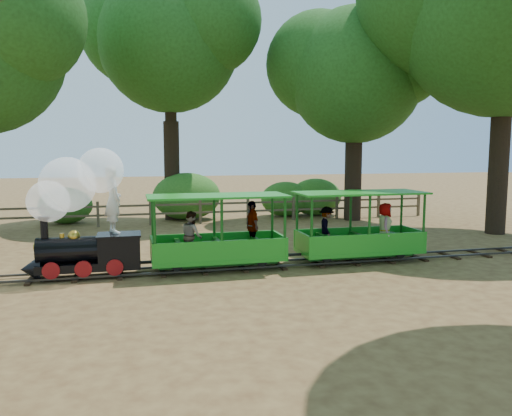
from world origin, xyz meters
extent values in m
plane|color=olive|center=(0.00, 0.00, 0.00)|extent=(90.00, 90.00, 0.00)
cube|color=#3F3D3A|center=(0.00, -0.30, 0.08)|extent=(22.00, 0.05, 0.05)
cube|color=#3F3D3A|center=(0.00, 0.30, 0.08)|extent=(22.00, 0.05, 0.05)
cube|color=#382314|center=(0.00, 0.00, 0.03)|extent=(0.12, 1.00, 0.05)
cube|color=#382314|center=(-5.00, 0.00, 0.03)|extent=(0.12, 1.00, 0.05)
cube|color=#382314|center=(5.00, 0.00, 0.03)|extent=(0.12, 1.00, 0.05)
cube|color=black|center=(-4.70, 0.00, 0.29)|extent=(2.35, 0.75, 0.19)
cylinder|color=black|center=(-5.07, 0.00, 0.69)|extent=(1.49, 0.60, 0.60)
cylinder|color=black|center=(-5.66, 0.00, 1.22)|extent=(0.17, 0.17, 0.47)
sphere|color=gold|center=(-5.02, 0.00, 1.01)|extent=(0.28, 0.28, 0.28)
cylinder|color=gold|center=(-5.28, 0.00, 1.03)|extent=(0.11, 0.11, 0.11)
cube|color=black|center=(-4.00, 0.00, 0.68)|extent=(0.96, 0.75, 0.59)
cube|color=black|center=(-4.00, 0.00, 1.00)|extent=(1.01, 0.81, 0.04)
cone|color=black|center=(-5.98, 0.00, 0.27)|extent=(0.48, 0.68, 0.68)
cylinder|color=gold|center=(-5.85, 0.00, 0.79)|extent=(0.11, 0.15, 0.15)
cylinder|color=maroon|center=(-5.50, -0.38, 0.29)|extent=(0.38, 0.06, 0.38)
cylinder|color=maroon|center=(-5.50, 0.38, 0.29)|extent=(0.38, 0.06, 0.38)
cylinder|color=maroon|center=(-4.80, -0.38, 0.29)|extent=(0.38, 0.06, 0.38)
cylinder|color=maroon|center=(-4.80, 0.38, 0.29)|extent=(0.38, 0.06, 0.38)
cylinder|color=maroon|center=(-4.11, -0.38, 0.29)|extent=(0.38, 0.06, 0.38)
cylinder|color=maroon|center=(-4.11, 0.38, 0.29)|extent=(0.38, 0.06, 0.38)
sphere|color=white|center=(-5.55, 0.05, 1.83)|extent=(0.96, 0.96, 0.96)
sphere|color=white|center=(-5.12, 0.10, 2.20)|extent=(1.28, 1.28, 1.28)
sphere|color=white|center=(-4.38, 0.15, 2.52)|extent=(1.07, 1.07, 1.07)
imported|color=silver|center=(-4.12, 0.15, 1.82)|extent=(0.57, 0.69, 1.61)
cube|color=#209320|center=(-1.62, 0.00, 0.31)|extent=(3.30, 1.26, 0.10)
cube|color=#125213|center=(-1.62, 0.00, 0.20)|extent=(2.97, 0.49, 0.14)
cube|color=#209320|center=(-1.62, -0.59, 0.61)|extent=(3.30, 0.06, 0.49)
cube|color=#209320|center=(-1.62, 0.59, 0.61)|extent=(3.30, 0.06, 0.49)
cube|color=#209320|center=(-1.62, 0.00, 1.87)|extent=(3.45, 1.41, 0.05)
cylinder|color=#125213|center=(-3.19, -0.57, 1.09)|extent=(0.07, 0.07, 1.55)
cylinder|color=#125213|center=(-3.19, 0.57, 1.09)|extent=(0.07, 0.07, 1.55)
cylinder|color=#125213|center=(-0.04, -0.57, 1.09)|extent=(0.07, 0.07, 1.55)
cylinder|color=#125213|center=(-0.04, 0.57, 1.09)|extent=(0.07, 0.07, 1.55)
cube|color=#125213|center=(-2.61, 0.00, 0.56)|extent=(0.12, 1.07, 0.39)
cube|color=#125213|center=(-1.62, 0.00, 0.56)|extent=(0.12, 1.07, 0.39)
cube|color=#125213|center=(-0.63, 0.00, 0.56)|extent=(0.12, 1.07, 0.39)
cylinder|color=black|center=(-2.67, -0.33, 0.24)|extent=(0.27, 0.06, 0.27)
cylinder|color=black|center=(-2.67, 0.33, 0.24)|extent=(0.27, 0.06, 0.27)
cylinder|color=black|center=(-0.56, -0.33, 0.24)|extent=(0.27, 0.06, 0.27)
cylinder|color=black|center=(-0.56, 0.33, 0.24)|extent=(0.27, 0.06, 0.27)
imported|color=gray|center=(-2.31, -0.30, 0.95)|extent=(0.59, 0.67, 1.18)
imported|color=gray|center=(-0.66, 0.33, 1.03)|extent=(0.38, 0.80, 1.33)
cube|color=#209320|center=(2.23, 0.00, 0.31)|extent=(3.30, 1.26, 0.10)
cube|color=#125213|center=(2.23, 0.00, 0.20)|extent=(2.97, 0.49, 0.14)
cube|color=#209320|center=(2.23, -0.59, 0.61)|extent=(3.30, 0.06, 0.49)
cube|color=#209320|center=(2.23, 0.59, 0.61)|extent=(3.30, 0.06, 0.49)
cube|color=#209320|center=(2.23, 0.00, 1.87)|extent=(3.45, 1.41, 0.05)
cylinder|color=#125213|center=(0.66, -0.57, 1.09)|extent=(0.07, 0.07, 1.55)
cylinder|color=#125213|center=(0.66, 0.57, 1.09)|extent=(0.07, 0.07, 1.55)
cylinder|color=#125213|center=(3.80, -0.57, 1.09)|extent=(0.07, 0.07, 1.55)
cylinder|color=#125213|center=(3.80, 0.57, 1.09)|extent=(0.07, 0.07, 1.55)
cube|color=#125213|center=(1.24, 0.00, 0.56)|extent=(0.12, 1.07, 0.39)
cube|color=#125213|center=(2.23, 0.00, 0.56)|extent=(0.12, 1.07, 0.39)
cube|color=#125213|center=(3.22, 0.00, 0.56)|extent=(0.12, 1.07, 0.39)
cylinder|color=black|center=(1.17, -0.33, 0.24)|extent=(0.27, 0.06, 0.27)
cylinder|color=black|center=(1.17, 0.33, 0.24)|extent=(0.27, 0.06, 0.27)
cylinder|color=black|center=(3.29, -0.33, 0.24)|extent=(0.27, 0.06, 0.27)
cylinder|color=black|center=(3.29, 0.33, 0.24)|extent=(0.27, 0.06, 0.27)
imported|color=gray|center=(1.42, 0.34, 0.92)|extent=(0.58, 0.80, 1.12)
imported|color=gray|center=(2.81, -0.32, 0.99)|extent=(0.61, 0.72, 1.25)
sphere|color=#214716|center=(-7.06, 5.13, 7.08)|extent=(4.33, 4.33, 4.33)
cylinder|color=#2D2116|center=(-2.00, 9.50, 2.10)|extent=(0.66, 0.66, 4.20)
cylinder|color=#2D2116|center=(-2.00, 9.50, 5.40)|extent=(0.50, 0.50, 2.40)
sphere|color=#214716|center=(-2.00, 9.50, 7.48)|extent=(5.89, 5.89, 5.89)
sphere|color=#214716|center=(-0.53, 8.62, 8.22)|extent=(4.41, 4.41, 4.41)
sphere|color=#214716|center=(-3.32, 10.53, 8.07)|extent=(4.71, 4.71, 4.71)
cylinder|color=#2D2116|center=(5.50, 7.50, 1.66)|extent=(0.72, 0.72, 3.33)
cylinder|color=#2D2116|center=(5.50, 7.50, 4.28)|extent=(0.54, 0.54, 1.90)
sphere|color=#214716|center=(5.50, 7.50, 6.08)|extent=(5.63, 5.63, 5.63)
sphere|color=#214716|center=(6.91, 6.66, 6.78)|extent=(4.22, 4.22, 4.22)
sphere|color=#214716|center=(4.23, 8.49, 6.64)|extent=(4.50, 4.50, 4.50)
cylinder|color=#2D2116|center=(9.00, 3.00, 2.15)|extent=(0.68, 0.68, 4.31)
cylinder|color=#2D2116|center=(9.00, 3.00, 5.54)|extent=(0.51, 0.51, 2.46)
sphere|color=#214716|center=(9.00, 3.00, 7.91)|extent=(7.59, 7.59, 7.59)
cube|color=brown|center=(-7.00, 8.00, 0.50)|extent=(0.10, 0.10, 1.00)
cube|color=brown|center=(-5.00, 8.00, 0.50)|extent=(0.10, 0.10, 1.00)
cube|color=brown|center=(-3.00, 8.00, 0.50)|extent=(0.10, 0.10, 1.00)
cube|color=brown|center=(-1.00, 8.00, 0.50)|extent=(0.10, 0.10, 1.00)
cube|color=brown|center=(1.00, 8.00, 0.50)|extent=(0.10, 0.10, 1.00)
cube|color=brown|center=(3.00, 8.00, 0.50)|extent=(0.10, 0.10, 1.00)
cube|color=brown|center=(5.00, 8.00, 0.50)|extent=(0.10, 0.10, 1.00)
cube|color=brown|center=(7.00, 8.00, 0.50)|extent=(0.10, 0.10, 1.00)
cube|color=brown|center=(9.00, 8.00, 0.50)|extent=(0.10, 0.10, 1.00)
cube|color=brown|center=(0.00, 8.00, 0.80)|extent=(18.00, 0.06, 0.08)
cube|color=brown|center=(0.00, 8.00, 0.45)|extent=(18.00, 0.06, 0.08)
ellipsoid|color=#2D6B1E|center=(-6.34, 9.30, 0.74)|extent=(2.14, 1.65, 1.48)
ellipsoid|color=#2D6B1E|center=(-1.40, 9.30, 1.01)|extent=(2.92, 2.25, 2.02)
ellipsoid|color=#2D6B1E|center=(3.05, 9.30, 0.78)|extent=(2.27, 1.74, 1.57)
ellipsoid|color=#2D6B1E|center=(4.48, 9.30, 0.85)|extent=(2.45, 1.88, 1.69)
camera|label=1|loc=(-3.65, -12.17, 3.02)|focal=35.00mm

